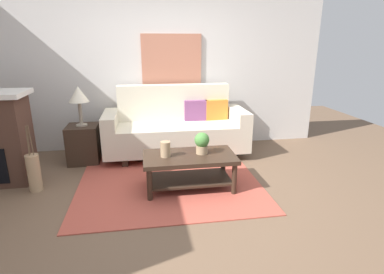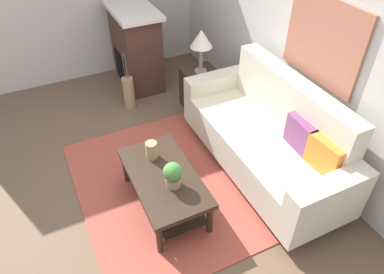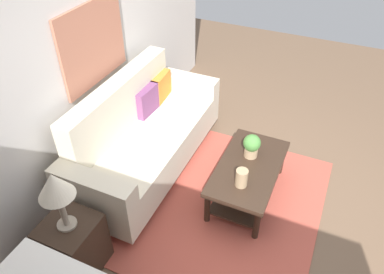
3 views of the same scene
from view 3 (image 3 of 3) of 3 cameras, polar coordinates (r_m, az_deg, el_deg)
The scene contains 12 objects.
ground_plane at distance 3.90m, azimuth 10.74°, elevation -12.23°, with size 9.48×9.48×0.00m, color brown.
wall_back at distance 3.79m, azimuth -17.44°, elevation 11.25°, with size 5.48×0.10×2.70m, color silver.
area_rug at distance 3.97m, azimuth 3.73°, elevation -10.06°, with size 2.26×2.10×0.01m, color #B24C3D.
couch at distance 4.13m, azimuth -7.52°, elevation -0.01°, with size 2.17×0.84×1.08m.
throw_pillow_plum at distance 4.27m, azimuth -7.00°, elevation 5.62°, with size 0.36×0.12×0.32m, color #7A4270.
throw_pillow_orange at distance 4.51m, azimuth -4.88°, elevation 7.76°, with size 0.36×0.12×0.32m, color orange.
coffee_table at distance 3.86m, azimuth 8.66°, elevation -5.69°, with size 1.10×0.60×0.43m.
tabletop_vase at distance 3.52m, azimuth 7.68°, elevation -6.29°, with size 0.12×0.12×0.18m, color tan.
potted_plant_tabletop at distance 3.81m, azimuth 9.23°, elevation -1.27°, with size 0.18×0.18×0.26m.
side_table at distance 3.45m, azimuth -17.77°, elevation -15.66°, with size 0.44×0.44×0.56m, color #332319.
table_lamp at distance 2.93m, azimuth -20.46°, elevation -7.35°, with size 0.28×0.28×0.57m.
framed_painting at distance 3.84m, azimuth -15.01°, elevation 13.76°, with size 0.96×0.03×0.80m, color #B77056.
Camera 3 is at (-2.49, -0.34, 2.99)m, focal length 34.45 mm.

